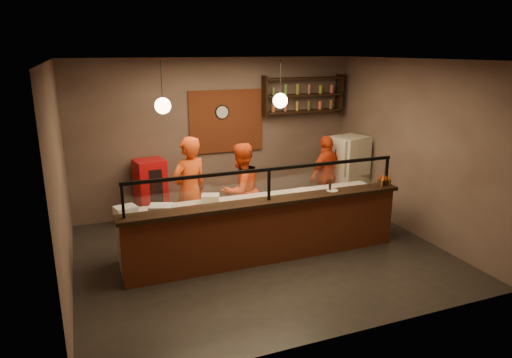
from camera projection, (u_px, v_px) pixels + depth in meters
name	position (u px, v px, depth m)	size (l,w,h in m)	color
floor	(261.00, 254.00, 7.77)	(6.00, 6.00, 0.00)	black
ceiling	(262.00, 60.00, 6.89)	(6.00, 6.00, 0.00)	#3D322F
wall_back	(217.00, 136.00, 9.57)	(6.00, 6.00, 0.00)	#6E5A51
wall_left	(60.00, 181.00, 6.28)	(5.00, 5.00, 0.00)	#6E5A51
wall_right	(413.00, 148.00, 8.37)	(5.00, 5.00, 0.00)	#6E5A51
wall_front	(346.00, 212.00, 5.09)	(6.00, 6.00, 0.00)	#6E5A51
brick_patch	(227.00, 121.00, 9.53)	(1.60, 0.04, 1.30)	#994221
service_counter	(269.00, 233.00, 7.36)	(4.60, 0.25, 1.00)	#994221
counter_ledge	(269.00, 202.00, 7.22)	(4.70, 0.37, 0.06)	black
worktop_cabinet	(257.00, 226.00, 7.83)	(4.60, 0.75, 0.85)	gray
worktop	(257.00, 201.00, 7.71)	(4.60, 0.75, 0.05)	silver
sneeze_guard	(269.00, 181.00, 7.12)	(4.50, 0.05, 0.52)	white
wall_shelving	(303.00, 95.00, 9.85)	(1.84, 0.28, 0.85)	black
wall_clock	(222.00, 112.00, 9.43)	(0.30, 0.30, 0.04)	black
pendant_left	(163.00, 106.00, 6.72)	(0.24, 0.24, 0.77)	black
pendant_right	(280.00, 101.00, 7.38)	(0.24, 0.24, 0.77)	black
cook_left	(190.00, 191.00, 7.94)	(0.71, 0.46, 1.94)	#D64414
cook_mid	(241.00, 191.00, 8.29)	(0.85, 0.66, 1.75)	#DB4514
cook_right	(326.00, 175.00, 9.49)	(0.97, 0.41, 1.66)	red
fridge	(349.00, 173.00, 9.76)	(0.66, 0.62, 1.59)	beige
red_cooler	(151.00, 192.00, 8.99)	(0.55, 0.51, 1.29)	red
pizza_dough	(306.00, 191.00, 8.14)	(0.49, 0.49, 0.01)	beige
prep_tub_a	(126.00, 211.00, 6.93)	(0.31, 0.25, 0.16)	silver
prep_tub_b	(210.00, 199.00, 7.53)	(0.29, 0.23, 0.14)	silver
prep_tub_c	(161.00, 210.00, 6.96)	(0.34, 0.27, 0.17)	white
rolling_pin	(217.00, 205.00, 7.36)	(0.06, 0.06, 0.38)	gold
condiment_caddy	(384.00, 182.00, 7.98)	(0.18, 0.14, 0.10)	black
pepper_mill	(330.00, 185.00, 7.64)	(0.04, 0.04, 0.20)	black
small_plate	(332.00, 190.00, 7.66)	(0.19, 0.19, 0.01)	silver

